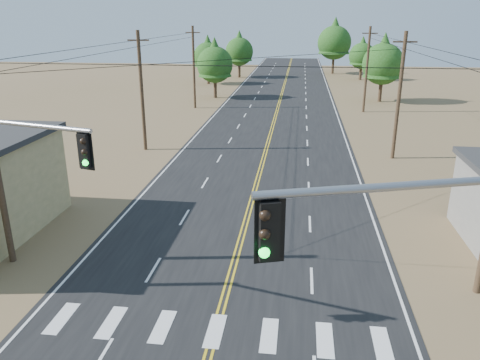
# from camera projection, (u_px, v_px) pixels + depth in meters

# --- Properties ---
(road) EXTENTS (15.00, 200.00, 0.02)m
(road) POSITION_uv_depth(u_px,v_px,m) (263.00, 160.00, 37.87)
(road) COLOR black
(road) RESTS_ON ground
(utility_pole_left_mid) EXTENTS (1.80, 0.30, 10.00)m
(utility_pole_left_mid) POSITION_uv_depth(u_px,v_px,m) (142.00, 91.00, 39.32)
(utility_pole_left_mid) COLOR #4C3826
(utility_pole_left_mid) RESTS_ON ground
(utility_pole_left_far) EXTENTS (1.80, 0.30, 10.00)m
(utility_pole_left_far) POSITION_uv_depth(u_px,v_px,m) (194.00, 67.00, 58.04)
(utility_pole_left_far) COLOR #4C3826
(utility_pole_left_far) RESTS_ON ground
(utility_pole_right_mid) EXTENTS (1.80, 0.30, 10.00)m
(utility_pole_right_mid) POSITION_uv_depth(u_px,v_px,m) (399.00, 96.00, 36.80)
(utility_pole_right_mid) COLOR #4C3826
(utility_pole_right_mid) RESTS_ON ground
(utility_pole_right_far) EXTENTS (1.80, 0.30, 10.00)m
(utility_pole_right_far) POSITION_uv_depth(u_px,v_px,m) (367.00, 69.00, 55.53)
(utility_pole_right_far) COLOR #4C3826
(utility_pole_right_far) RESTS_ON ground
(signal_mast_right) EXTENTS (7.02, 2.53, 8.07)m
(signal_mast_right) POSITION_uv_depth(u_px,v_px,m) (476.00, 280.00, 10.28)
(signal_mast_right) COLOR gray
(signal_mast_right) RESTS_ON ground
(tree_left_near) EXTENTS (5.05, 5.05, 8.42)m
(tree_left_near) POSITION_uv_depth(u_px,v_px,m) (215.00, 61.00, 65.57)
(tree_left_near) COLOR #3F2D1E
(tree_left_near) RESTS_ON ground
(tree_left_mid) EXTENTS (4.94, 4.94, 8.24)m
(tree_left_mid) POSITION_uv_depth(u_px,v_px,m) (208.00, 54.00, 79.57)
(tree_left_mid) COLOR #3F2D1E
(tree_left_mid) RESTS_ON ground
(tree_left_far) EXTENTS (5.23, 5.23, 8.72)m
(tree_left_far) POSITION_uv_depth(u_px,v_px,m) (239.00, 49.00, 88.20)
(tree_left_far) COLOR #3F2D1E
(tree_left_far) RESTS_ON ground
(tree_right_near) EXTENTS (5.49, 5.49, 9.15)m
(tree_right_near) POSITION_uv_depth(u_px,v_px,m) (383.00, 60.00, 62.30)
(tree_right_near) COLOR #3F2D1E
(tree_right_near) RESTS_ON ground
(tree_right_mid) EXTENTS (4.68, 4.68, 7.81)m
(tree_right_mid) POSITION_uv_depth(u_px,v_px,m) (362.00, 53.00, 84.84)
(tree_right_mid) COLOR #3F2D1E
(tree_right_mid) RESTS_ON ground
(tree_right_far) EXTENTS (6.66, 6.66, 11.10)m
(tree_right_far) POSITION_uv_depth(u_px,v_px,m) (335.00, 39.00, 93.57)
(tree_right_far) COLOR #3F2D1E
(tree_right_far) RESTS_ON ground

